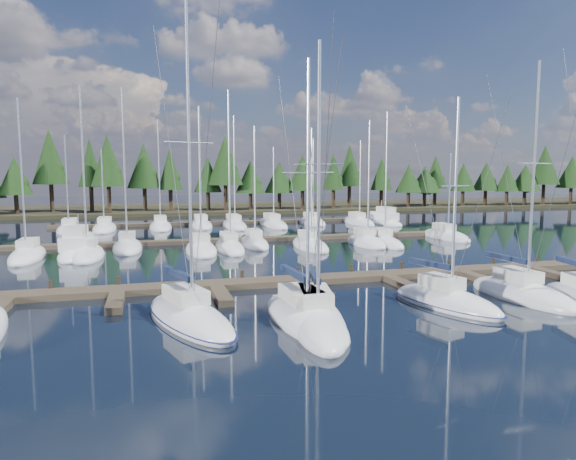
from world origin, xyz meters
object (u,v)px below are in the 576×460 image
object	(u,v)px
main_dock	(306,282)
front_sailboat_4	(446,301)
motor_yacht_right	(384,221)
motor_yacht_left	(77,250)
front_sailboat_5	(522,294)
front_sailboat_2	(304,317)
front_sailboat_3	(316,319)
front_sailboat_1	(189,316)

from	to	relation	value
main_dock	front_sailboat_4	xyz separation A→B (m)	(5.93, -7.43, 0.08)
front_sailboat_4	motor_yacht_right	bearing A→B (deg)	68.08
motor_yacht_left	front_sailboat_5	bearing A→B (deg)	-41.16
main_dock	front_sailboat_4	bearing A→B (deg)	-51.39
main_dock	front_sailboat_2	distance (m)	8.70
motor_yacht_right	front_sailboat_5	bearing A→B (deg)	-105.63
front_sailboat_2	front_sailboat_4	distance (m)	8.66
front_sailboat_3	front_sailboat_1	bearing A→B (deg)	160.79
front_sailboat_2	motor_yacht_right	bearing A→B (deg)	59.44
front_sailboat_2	front_sailboat_1	bearing A→B (deg)	163.99
motor_yacht_right	front_sailboat_4	bearing A→B (deg)	-111.92
front_sailboat_2	motor_yacht_right	distance (m)	51.16
front_sailboat_1	motor_yacht_right	distance (m)	52.91
main_dock	motor_yacht_right	world-z (taller)	motor_yacht_right
front_sailboat_1	motor_yacht_left	bearing A→B (deg)	108.61
main_dock	motor_yacht_left	xyz separation A→B (m)	(-16.27, 17.12, 0.29)
front_sailboat_1	front_sailboat_3	distance (m)	6.41
front_sailboat_5	motor_yacht_left	size ratio (longest dim) A/B	1.59
motor_yacht_left	motor_yacht_right	distance (m)	43.77
front_sailboat_2	front_sailboat_4	xyz separation A→B (m)	(8.62, 0.85, 0.00)
front_sailboat_4	front_sailboat_5	world-z (taller)	front_sailboat_5
front_sailboat_3	front_sailboat_4	xyz separation A→B (m)	(8.13, 1.36, -0.00)
front_sailboat_4	main_dock	bearing A→B (deg)	128.61
front_sailboat_3	motor_yacht_right	world-z (taller)	front_sailboat_3
front_sailboat_1	motor_yacht_left	distance (m)	25.12
motor_yacht_left	front_sailboat_3	bearing A→B (deg)	-61.50
front_sailboat_2	motor_yacht_right	size ratio (longest dim) A/B	1.56
front_sailboat_4	motor_yacht_left	size ratio (longest dim) A/B	1.34
motor_yacht_right	front_sailboat_1	bearing A→B (deg)	-126.64
front_sailboat_5	motor_yacht_right	distance (m)	44.44
main_dock	front_sailboat_4	size ratio (longest dim) A/B	3.58
main_dock	front_sailboat_3	bearing A→B (deg)	-104.06
front_sailboat_1	front_sailboat_5	world-z (taller)	front_sailboat_1
front_sailboat_1	front_sailboat_4	bearing A→B (deg)	-3.01
front_sailboat_1	motor_yacht_left	size ratio (longest dim) A/B	1.77
motor_yacht_left	front_sailboat_1	bearing A→B (deg)	-71.39
front_sailboat_2	front_sailboat_3	world-z (taller)	front_sailboat_3
motor_yacht_left	main_dock	bearing A→B (deg)	-46.46
front_sailboat_3	motor_yacht_left	bearing A→B (deg)	118.50
front_sailboat_2	motor_yacht_right	world-z (taller)	front_sailboat_2
front_sailboat_4	motor_yacht_right	size ratio (longest dim) A/B	1.41
motor_yacht_right	main_dock	bearing A→B (deg)	-123.10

